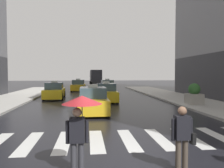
# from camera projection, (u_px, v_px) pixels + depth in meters

# --- Properties ---
(crosswalk_markings) EXTENTS (11.30, 2.80, 0.01)m
(crosswalk_markings) POSITION_uv_depth(u_px,v_px,m) (113.00, 140.00, 8.18)
(crosswalk_markings) COLOR silver
(crosswalk_markings) RESTS_ON ground
(taxi_lead) EXTENTS (1.94, 4.55, 1.80)m
(taxi_lead) POSITION_uv_depth(u_px,v_px,m) (93.00, 101.00, 14.05)
(taxi_lead) COLOR gold
(taxi_lead) RESTS_ON ground
(taxi_second) EXTENTS (1.94, 4.55, 1.80)m
(taxi_second) POSITION_uv_depth(u_px,v_px,m) (106.00, 93.00, 19.87)
(taxi_second) COLOR yellow
(taxi_second) RESTS_ON ground
(taxi_third) EXTENTS (2.03, 4.59, 1.80)m
(taxi_third) POSITION_uv_depth(u_px,v_px,m) (55.00, 91.00, 22.00)
(taxi_third) COLOR yellow
(taxi_third) RESTS_ON ground
(taxi_fourth) EXTENTS (2.06, 4.60, 1.80)m
(taxi_fourth) POSITION_uv_depth(u_px,v_px,m) (107.00, 86.00, 31.54)
(taxi_fourth) COLOR yellow
(taxi_fourth) RESTS_ON ground
(taxi_fifth) EXTENTS (2.12, 4.62, 1.80)m
(taxi_fifth) POSITION_uv_depth(u_px,v_px,m) (78.00, 86.00, 32.11)
(taxi_fifth) COLOR gold
(taxi_fifth) RESTS_ON ground
(box_truck) EXTENTS (2.53, 7.62, 3.35)m
(box_truck) POSITION_uv_depth(u_px,v_px,m) (96.00, 77.00, 48.14)
(box_truck) COLOR #2D2D2D
(box_truck) RESTS_ON ground
(pedestrian_with_umbrella) EXTENTS (0.96, 0.96, 1.94)m
(pedestrian_with_umbrella) POSITION_uv_depth(u_px,v_px,m) (80.00, 113.00, 5.24)
(pedestrian_with_umbrella) COLOR #333338
(pedestrian_with_umbrella) RESTS_ON ground
(pedestrian_with_handbag) EXTENTS (0.60, 0.24, 1.65)m
(pedestrian_with_handbag) POSITION_uv_depth(u_px,v_px,m) (182.00, 135.00, 5.48)
(pedestrian_with_handbag) COLOR #473D33
(pedestrian_with_handbag) RESTS_ON ground
(planter_mid_block) EXTENTS (1.10, 1.10, 1.60)m
(planter_mid_block) POSITION_uv_depth(u_px,v_px,m) (194.00, 95.00, 16.89)
(planter_mid_block) COLOR #A8A399
(planter_mid_block) RESTS_ON curb_right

